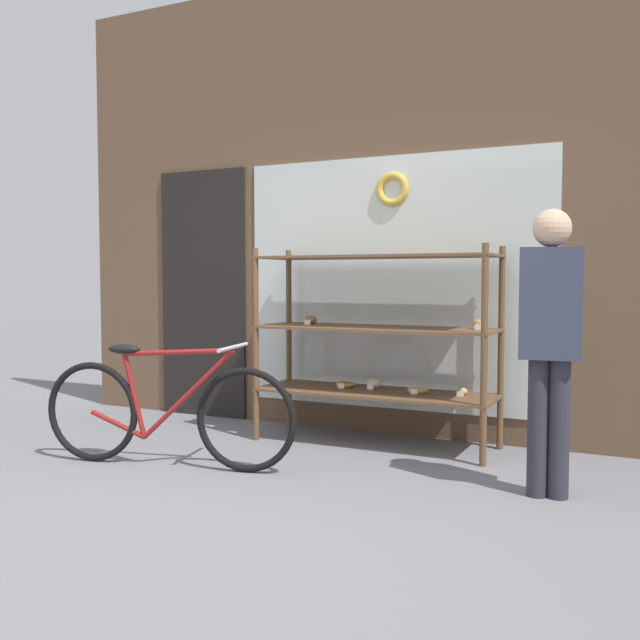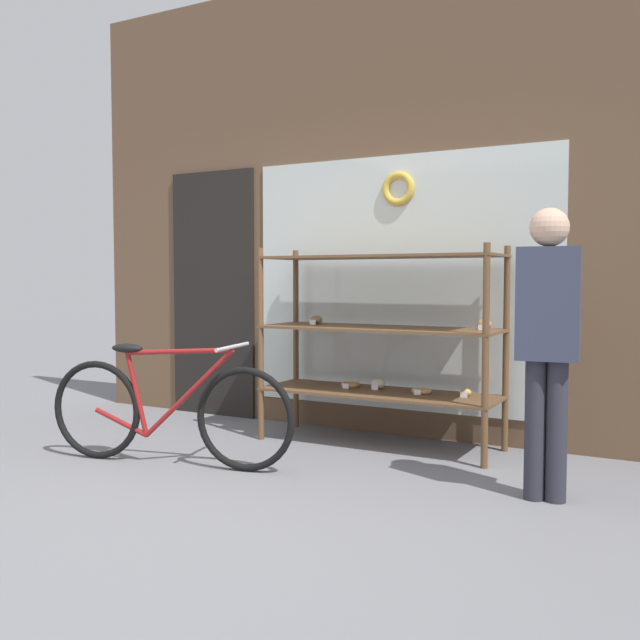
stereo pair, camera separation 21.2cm
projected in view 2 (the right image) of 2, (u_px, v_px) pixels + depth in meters
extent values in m
plane|color=slate|center=(191.00, 516.00, 3.56)|extent=(30.00, 30.00, 0.00)
cube|color=brown|center=(377.00, 202.00, 5.43)|extent=(5.38, 0.08, 3.54)
cube|color=silver|center=(399.00, 283.00, 5.33)|extent=(2.41, 0.02, 1.90)
cube|color=black|center=(213.00, 294.00, 6.16)|extent=(0.84, 0.03, 2.10)
torus|color=gold|center=(398.00, 189.00, 5.27)|extent=(0.26, 0.06, 0.26)
cylinder|color=brown|center=(261.00, 344.00, 5.21)|extent=(0.04, 0.04, 1.41)
cylinder|color=brown|center=(486.00, 356.00, 4.41)|extent=(0.04, 0.04, 1.41)
cylinder|color=brown|center=(296.00, 339.00, 5.65)|extent=(0.04, 0.04, 1.41)
cylinder|color=brown|center=(506.00, 349.00, 4.85)|extent=(0.04, 0.04, 1.41)
cube|color=brown|center=(379.00, 393.00, 5.05)|extent=(1.71, 0.55, 0.02)
cube|color=brown|center=(379.00, 328.00, 5.02)|extent=(1.71, 0.55, 0.02)
cube|color=brown|center=(379.00, 257.00, 4.99)|extent=(1.71, 0.55, 0.02)
ellipsoid|color=tan|center=(466.00, 393.00, 4.83)|extent=(0.08, 0.07, 0.05)
cube|color=white|center=(464.00, 395.00, 4.79)|extent=(0.05, 0.00, 0.04)
ellipsoid|color=beige|center=(378.00, 384.00, 5.17)|extent=(0.11, 0.09, 0.07)
cube|color=white|center=(375.00, 387.00, 5.12)|extent=(0.05, 0.00, 0.04)
ellipsoid|color=brown|center=(316.00, 320.00, 5.34)|extent=(0.09, 0.08, 0.07)
cube|color=white|center=(313.00, 322.00, 5.30)|extent=(0.05, 0.00, 0.04)
ellipsoid|color=#AD7F4C|center=(484.00, 324.00, 4.78)|extent=(0.10, 0.08, 0.07)
cube|color=white|center=(482.00, 327.00, 4.73)|extent=(0.05, 0.00, 0.04)
torus|color=#B27A42|center=(350.00, 385.00, 5.25)|extent=(0.14, 0.14, 0.04)
cube|color=white|center=(346.00, 386.00, 5.18)|extent=(0.05, 0.00, 0.04)
torus|color=tan|center=(421.00, 391.00, 4.97)|extent=(0.14, 0.14, 0.03)
cube|color=white|center=(417.00, 392.00, 4.90)|extent=(0.05, 0.00, 0.04)
torus|color=black|center=(97.00, 410.00, 4.68)|extent=(0.64, 0.17, 0.65)
torus|color=black|center=(245.00, 419.00, 4.36)|extent=(0.64, 0.17, 0.65)
cylinder|color=maroon|center=(189.00, 394.00, 4.47)|extent=(0.62, 0.16, 0.59)
cylinder|color=maroon|center=(179.00, 351.00, 4.47)|extent=(0.73, 0.18, 0.07)
cylinder|color=maroon|center=(137.00, 394.00, 4.58)|extent=(0.17, 0.06, 0.54)
cylinder|color=maroon|center=(121.00, 422.00, 4.63)|extent=(0.38, 0.11, 0.18)
ellipsoid|color=black|center=(127.00, 348.00, 4.58)|extent=(0.23, 0.13, 0.06)
cylinder|color=#B2B2B7|center=(233.00, 347.00, 4.36)|extent=(0.11, 0.46, 0.02)
cylinder|color=#282833|center=(535.00, 430.00, 3.81)|extent=(0.11, 0.11, 0.75)
cylinder|color=#282833|center=(557.00, 431.00, 3.77)|extent=(0.11, 0.11, 0.75)
cube|color=#33384C|center=(548.00, 304.00, 3.75)|extent=(0.34, 0.22, 0.60)
sphere|color=tan|center=(550.00, 227.00, 3.72)|extent=(0.20, 0.20, 0.20)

